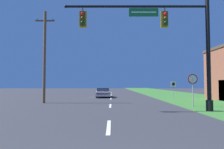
{
  "coord_description": "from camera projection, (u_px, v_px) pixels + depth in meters",
  "views": [
    {
      "loc": [
        0.13,
        -2.33,
        1.77
      ],
      "look_at": [
        0.0,
        33.08,
        3.47
      ],
      "focal_mm": 32.0,
      "sensor_mm": 36.0,
      "label": 1
    }
  ],
  "objects": [
    {
      "name": "grass_verge_right",
      "position": [
        177.0,
        95.0,
        32.17
      ],
      "size": [
        10.0,
        110.0,
        0.04
      ],
      "color": "#38752D",
      "rests_on": "ground"
    },
    {
      "name": "road_center_line",
      "position": [
        112.0,
        99.0,
        24.22
      ],
      "size": [
        0.16,
        34.8,
        0.01
      ],
      "color": "silver",
      "rests_on": "ground"
    },
    {
      "name": "signal_mast",
      "position": [
        173.0,
        39.0,
        12.98
      ],
      "size": [
        9.63,
        0.47,
        7.71
      ],
      "color": "black",
      "rests_on": "grass_verge_right"
    },
    {
      "name": "car_ahead",
      "position": [
        104.0,
        93.0,
        26.92
      ],
      "size": [
        2.14,
        4.68,
        1.19
      ],
      "color": "black",
      "rests_on": "ground"
    },
    {
      "name": "stop_sign",
      "position": [
        194.0,
        83.0,
        15.4
      ],
      "size": [
        0.76,
        0.07,
        2.5
      ],
      "color": "gray",
      "rests_on": "grass_verge_right"
    },
    {
      "name": "route_sign_post",
      "position": [
        174.0,
        86.0,
        22.29
      ],
      "size": [
        0.55,
        0.06,
        2.03
      ],
      "color": "gray",
      "rests_on": "grass_verge_right"
    },
    {
      "name": "utility_pole_near",
      "position": [
        45.0,
        55.0,
        18.84
      ],
      "size": [
        1.8,
        0.26,
        8.7
      ],
      "color": "brown",
      "rests_on": "ground"
    }
  ]
}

